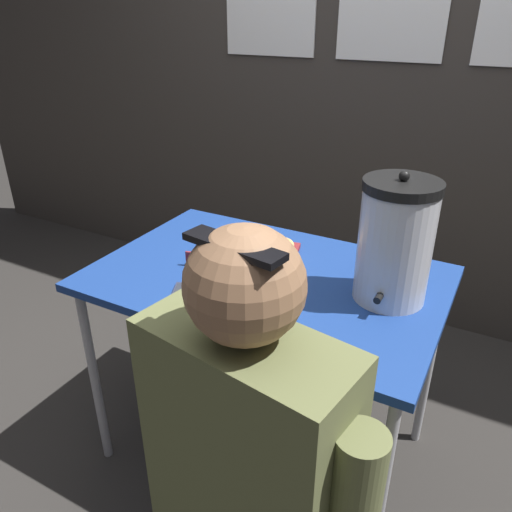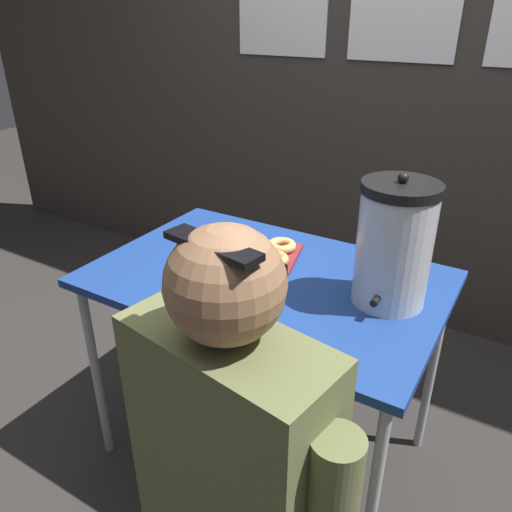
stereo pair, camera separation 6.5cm
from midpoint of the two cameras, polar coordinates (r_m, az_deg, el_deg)
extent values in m
plane|color=#2D2B28|center=(2.11, 0.04, -20.87)|extent=(12.00, 12.00, 0.00)
cube|color=#38332D|center=(2.61, 14.49, 22.73)|extent=(6.00, 0.10, 2.83)
cube|color=navy|center=(1.63, 0.04, -2.62)|extent=(1.12, 0.74, 0.03)
cylinder|color=#ADADB2|center=(1.92, -18.90, -13.17)|extent=(0.03, 0.03, 0.74)
cylinder|color=#ADADB2|center=(1.52, 12.67, -25.73)|extent=(0.03, 0.03, 0.74)
cylinder|color=#ADADB2|center=(2.31, -7.42, -4.52)|extent=(0.03, 0.03, 0.74)
cylinder|color=#ADADB2|center=(1.98, 18.29, -11.70)|extent=(0.03, 0.03, 0.74)
cube|color=maroon|center=(1.75, -2.29, 0.24)|extent=(0.40, 0.32, 0.02)
cube|color=maroon|center=(1.64, -3.45, -0.71)|extent=(0.34, 0.09, 0.04)
torus|color=#DDA558|center=(1.72, -6.42, 0.51)|extent=(0.15, 0.15, 0.03)
torus|color=#E3AB5F|center=(1.69, -2.88, 0.12)|extent=(0.14, 0.14, 0.03)
torus|color=tan|center=(1.66, 0.83, -0.33)|extent=(0.14, 0.14, 0.03)
torus|color=#DBA356|center=(1.82, -5.01, 2.00)|extent=(0.12, 0.12, 0.03)
torus|color=#DDA559|center=(1.78, -1.84, 1.63)|extent=(0.12, 0.12, 0.03)
torus|color=#E6AD61|center=(1.76, 1.66, 1.25)|extent=(0.14, 0.14, 0.03)
cylinder|color=silver|center=(1.47, 14.34, 1.04)|extent=(0.21, 0.21, 0.34)
cylinder|color=black|center=(1.41, 15.17, 7.77)|extent=(0.22, 0.22, 0.03)
sphere|color=black|center=(1.40, 15.30, 8.80)|extent=(0.03, 0.03, 0.03)
cylinder|color=black|center=(1.43, 12.66, -4.56)|extent=(0.02, 0.05, 0.02)
cube|color=#2D334C|center=(1.52, -9.62, -4.61)|extent=(0.13, 0.17, 0.01)
cube|color=#2D333D|center=(1.52, -9.63, -4.43)|extent=(0.11, 0.15, 0.00)
cube|color=#60663D|center=(1.08, -2.94, -21.42)|extent=(0.45, 0.26, 0.56)
sphere|color=#8E6647|center=(0.83, -3.55, -3.37)|extent=(0.21, 0.21, 0.21)
cube|color=black|center=(0.78, -5.00, 1.12)|extent=(0.18, 0.08, 0.01)
cylinder|color=#60663D|center=(1.22, -11.77, -16.78)|extent=(0.09, 0.09, 0.45)
camera|label=1|loc=(0.03, -91.16, -0.58)|focal=35.00mm
camera|label=2|loc=(0.03, 88.84, 0.58)|focal=35.00mm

